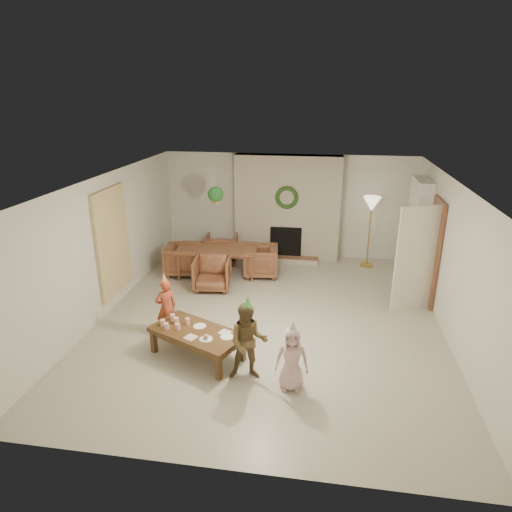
% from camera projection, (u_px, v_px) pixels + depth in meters
% --- Properties ---
extents(floor, '(7.00, 7.00, 0.00)m').
position_uv_depth(floor, '(269.00, 319.00, 8.11)').
color(floor, '#B7B29E').
rests_on(floor, ground).
extents(ceiling, '(7.00, 7.00, 0.00)m').
position_uv_depth(ceiling, '(270.00, 181.00, 7.25)').
color(ceiling, white).
rests_on(ceiling, wall_back).
extents(wall_back, '(7.00, 0.00, 7.00)m').
position_uv_depth(wall_back, '(288.00, 206.00, 10.93)').
color(wall_back, silver).
rests_on(wall_back, floor).
extents(wall_front, '(7.00, 0.00, 7.00)m').
position_uv_depth(wall_front, '(224.00, 372.00, 4.44)').
color(wall_front, silver).
rests_on(wall_front, floor).
extents(wall_left, '(0.00, 7.00, 7.00)m').
position_uv_depth(wall_left, '(106.00, 245.00, 8.13)').
color(wall_left, silver).
rests_on(wall_left, floor).
extents(wall_right, '(0.00, 7.00, 7.00)m').
position_uv_depth(wall_right, '(454.00, 264.00, 7.24)').
color(wall_right, silver).
rests_on(wall_right, floor).
extents(fireplace_mass, '(2.50, 0.40, 2.50)m').
position_uv_depth(fireplace_mass, '(287.00, 208.00, 10.74)').
color(fireplace_mass, '#4F2515').
rests_on(fireplace_mass, floor).
extents(fireplace_hearth, '(1.60, 0.30, 0.12)m').
position_uv_depth(fireplace_hearth, '(285.00, 259.00, 10.83)').
color(fireplace_hearth, brown).
rests_on(fireplace_hearth, floor).
extents(fireplace_firebox, '(0.75, 0.12, 0.75)m').
position_uv_depth(fireplace_firebox, '(286.00, 242.00, 10.85)').
color(fireplace_firebox, black).
rests_on(fireplace_firebox, floor).
extents(fireplace_wreath, '(0.54, 0.10, 0.54)m').
position_uv_depth(fireplace_wreath, '(287.00, 198.00, 10.43)').
color(fireplace_wreath, '#1E4018').
rests_on(fireplace_wreath, fireplace_mass).
extents(floor_lamp_base, '(0.31, 0.31, 0.03)m').
position_uv_depth(floor_lamp_base, '(366.00, 265.00, 10.61)').
color(floor_lamp_base, gold).
rests_on(floor_lamp_base, floor).
extents(floor_lamp_post, '(0.03, 0.03, 1.49)m').
position_uv_depth(floor_lamp_post, '(369.00, 234.00, 10.35)').
color(floor_lamp_post, gold).
rests_on(floor_lamp_post, floor).
extents(floor_lamp_shade, '(0.40, 0.40, 0.33)m').
position_uv_depth(floor_lamp_shade, '(372.00, 204.00, 10.10)').
color(floor_lamp_shade, beige).
rests_on(floor_lamp_shade, floor_lamp_post).
extents(bookshelf_carcass, '(0.30, 1.00, 2.20)m').
position_uv_depth(bookshelf_carcass, '(417.00, 231.00, 9.45)').
color(bookshelf_carcass, white).
rests_on(bookshelf_carcass, floor).
extents(bookshelf_shelf_a, '(0.30, 0.92, 0.03)m').
position_uv_depth(bookshelf_shelf_a, '(412.00, 260.00, 9.68)').
color(bookshelf_shelf_a, white).
rests_on(bookshelf_shelf_a, bookshelf_carcass).
extents(bookshelf_shelf_b, '(0.30, 0.92, 0.03)m').
position_uv_depth(bookshelf_shelf_b, '(415.00, 242.00, 9.54)').
color(bookshelf_shelf_b, white).
rests_on(bookshelf_shelf_b, bookshelf_carcass).
extents(bookshelf_shelf_c, '(0.30, 0.92, 0.03)m').
position_uv_depth(bookshelf_shelf_c, '(417.00, 224.00, 9.40)').
color(bookshelf_shelf_c, white).
rests_on(bookshelf_shelf_c, bookshelf_carcass).
extents(bookshelf_shelf_d, '(0.30, 0.92, 0.03)m').
position_uv_depth(bookshelf_shelf_d, '(419.00, 206.00, 9.26)').
color(bookshelf_shelf_d, white).
rests_on(bookshelf_shelf_d, bookshelf_carcass).
extents(books_row_lower, '(0.20, 0.40, 0.24)m').
position_uv_depth(books_row_lower, '(413.00, 256.00, 9.49)').
color(books_row_lower, '#B3212E').
rests_on(books_row_lower, bookshelf_shelf_a).
extents(books_row_mid, '(0.20, 0.44, 0.24)m').
position_uv_depth(books_row_mid, '(414.00, 235.00, 9.54)').
color(books_row_mid, '#286094').
rests_on(books_row_mid, bookshelf_shelf_b).
extents(books_row_upper, '(0.20, 0.36, 0.22)m').
position_uv_depth(books_row_upper, '(418.00, 220.00, 9.27)').
color(books_row_upper, gold).
rests_on(books_row_upper, bookshelf_shelf_c).
extents(door_frame, '(0.05, 0.86, 2.04)m').
position_uv_depth(door_frame, '(433.00, 252.00, 8.44)').
color(door_frame, brown).
rests_on(door_frame, floor).
extents(door_leaf, '(0.77, 0.32, 2.00)m').
position_uv_depth(door_leaf, '(416.00, 259.00, 8.15)').
color(door_leaf, beige).
rests_on(door_leaf, floor).
extents(curtain_panel, '(0.06, 1.20, 2.00)m').
position_uv_depth(curtain_panel, '(113.00, 242.00, 8.31)').
color(curtain_panel, beige).
rests_on(curtain_panel, wall_left).
extents(dining_table, '(1.85, 1.17, 0.62)m').
position_uv_depth(dining_table, '(217.00, 262.00, 9.98)').
color(dining_table, brown).
rests_on(dining_table, floor).
extents(dining_chair_near, '(0.81, 0.83, 0.68)m').
position_uv_depth(dining_chair_near, '(212.00, 273.00, 9.25)').
color(dining_chair_near, brown).
rests_on(dining_chair_near, floor).
extents(dining_chair_far, '(0.81, 0.83, 0.68)m').
position_uv_depth(dining_chair_far, '(221.00, 249.00, 10.70)').
color(dining_chair_far, brown).
rests_on(dining_chair_far, floor).
extents(dining_chair_left, '(0.83, 0.81, 0.68)m').
position_uv_depth(dining_chair_left, '(183.00, 260.00, 10.01)').
color(dining_chair_left, brown).
rests_on(dining_chair_left, floor).
extents(dining_chair_right, '(0.83, 0.81, 0.68)m').
position_uv_depth(dining_chair_right, '(261.00, 261.00, 9.93)').
color(dining_chair_right, brown).
rests_on(dining_chair_right, floor).
extents(hanging_plant_cord, '(0.01, 0.01, 0.70)m').
position_uv_depth(hanging_plant_cord, '(215.00, 183.00, 8.96)').
color(hanging_plant_cord, tan).
rests_on(hanging_plant_cord, ceiling).
extents(hanging_plant_pot, '(0.16, 0.16, 0.12)m').
position_uv_depth(hanging_plant_pot, '(216.00, 200.00, 9.08)').
color(hanging_plant_pot, '#A15B34').
rests_on(hanging_plant_pot, hanging_plant_cord).
extents(hanging_plant_foliage, '(0.32, 0.32, 0.32)m').
position_uv_depth(hanging_plant_foliage, '(216.00, 194.00, 9.04)').
color(hanging_plant_foliage, '#17471C').
rests_on(hanging_plant_foliage, hanging_plant_pot).
extents(coffee_table_top, '(1.60, 1.25, 0.07)m').
position_uv_depth(coffee_table_top, '(197.00, 333.00, 6.83)').
color(coffee_table_top, '#50351A').
rests_on(coffee_table_top, floor).
extents(coffee_table_apron, '(1.45, 1.11, 0.09)m').
position_uv_depth(coffee_table_apron, '(197.00, 337.00, 6.86)').
color(coffee_table_apron, '#50351A').
rests_on(coffee_table_apron, floor).
extents(coffee_leg_fl, '(0.10, 0.10, 0.37)m').
position_uv_depth(coffee_leg_fl, '(154.00, 341.00, 7.02)').
color(coffee_leg_fl, '#50351A').
rests_on(coffee_leg_fl, floor).
extents(coffee_leg_fr, '(0.10, 0.10, 0.37)m').
position_uv_depth(coffee_leg_fr, '(219.00, 368.00, 6.34)').
color(coffee_leg_fr, '#50351A').
rests_on(coffee_leg_fr, floor).
extents(coffee_leg_bl, '(0.10, 0.10, 0.37)m').
position_uv_depth(coffee_leg_bl, '(179.00, 326.00, 7.48)').
color(coffee_leg_bl, '#50351A').
rests_on(coffee_leg_bl, floor).
extents(coffee_leg_br, '(0.10, 0.10, 0.37)m').
position_uv_depth(coffee_leg_br, '(243.00, 350.00, 6.80)').
color(coffee_leg_br, '#50351A').
rests_on(coffee_leg_br, floor).
extents(cup_a, '(0.10, 0.10, 0.10)m').
position_uv_depth(cup_a, '(163.00, 323.00, 6.97)').
color(cup_a, white).
rests_on(cup_a, coffee_table_top).
extents(cup_b, '(0.10, 0.10, 0.10)m').
position_uv_depth(cup_b, '(173.00, 317.00, 7.14)').
color(cup_b, white).
rests_on(cup_b, coffee_table_top).
extents(cup_c, '(0.10, 0.10, 0.10)m').
position_uv_depth(cup_c, '(166.00, 326.00, 6.85)').
color(cup_c, white).
rests_on(cup_c, coffee_table_top).
extents(cup_d, '(0.10, 0.10, 0.10)m').
position_uv_depth(cup_d, '(176.00, 321.00, 7.03)').
color(cup_d, white).
rests_on(cup_d, coffee_table_top).
extents(cup_e, '(0.10, 0.10, 0.10)m').
position_uv_depth(cup_e, '(178.00, 327.00, 6.84)').
color(cup_e, white).
rests_on(cup_e, coffee_table_top).
extents(cup_f, '(0.10, 0.10, 0.10)m').
position_uv_depth(cup_f, '(188.00, 321.00, 7.01)').
color(cup_f, white).
rests_on(cup_f, coffee_table_top).
extents(plate_a, '(0.26, 0.26, 0.01)m').
position_uv_depth(plate_a, '(200.00, 326.00, 6.95)').
color(plate_a, white).
rests_on(plate_a, coffee_table_top).
extents(plate_b, '(0.26, 0.26, 0.01)m').
position_uv_depth(plate_b, '(206.00, 339.00, 6.59)').
color(plate_b, white).
rests_on(plate_b, coffee_table_top).
extents(plate_c, '(0.26, 0.26, 0.01)m').
position_uv_depth(plate_c, '(227.00, 337.00, 6.65)').
color(plate_c, white).
rests_on(plate_c, coffee_table_top).
extents(food_scoop, '(0.10, 0.10, 0.08)m').
position_uv_depth(food_scoop, '(206.00, 336.00, 6.58)').
color(food_scoop, tan).
rests_on(food_scoop, plate_b).
extents(napkin_left, '(0.22, 0.22, 0.01)m').
position_uv_depth(napkin_left, '(191.00, 337.00, 6.64)').
color(napkin_left, '#DEA4AA').
rests_on(napkin_left, coffee_table_top).
extents(napkin_right, '(0.22, 0.22, 0.01)m').
position_uv_depth(napkin_right, '(225.00, 332.00, 6.77)').
color(napkin_right, '#DEA4AA').
rests_on(napkin_right, coffee_table_top).
extents(child_red, '(0.43, 0.42, 0.99)m').
position_uv_depth(child_red, '(166.00, 308.00, 7.44)').
color(child_red, '#A83E24').
rests_on(child_red, floor).
extents(party_hat_red, '(0.17, 0.17, 0.19)m').
position_uv_depth(party_hat_red, '(164.00, 278.00, 7.26)').
color(party_hat_red, gold).
rests_on(party_hat_red, child_red).
extents(child_plaid, '(0.63, 0.52, 1.15)m').
position_uv_depth(child_plaid, '(248.00, 342.00, 6.26)').
color(child_plaid, brown).
rests_on(child_plaid, floor).
extents(party_hat_plaid, '(0.16, 0.16, 0.19)m').
position_uv_depth(party_hat_plaid, '(248.00, 302.00, 6.05)').
color(party_hat_plaid, '#4BB04E').
rests_on(party_hat_plaid, child_plaid).
extents(child_pink, '(0.46, 0.30, 0.93)m').
position_uv_depth(child_pink, '(292.00, 359.00, 6.07)').
color(child_pink, beige).
rests_on(child_pink, floor).
extents(party_hat_pink, '(0.14, 0.14, 0.17)m').
position_uv_depth(party_hat_pink, '(293.00, 326.00, 5.90)').
color(party_hat_pink, silver).
rests_on(party_hat_pink, child_pink).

